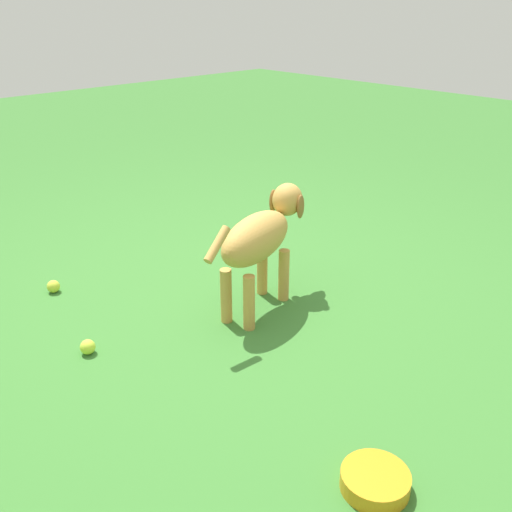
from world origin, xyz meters
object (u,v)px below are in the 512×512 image
tennis_ball_1 (88,347)px  tennis_ball_0 (53,286)px  water_bowl (375,481)px  dog (261,236)px

tennis_ball_1 → tennis_ball_0: bearing=77.1°
tennis_ball_0 → water_bowl: tennis_ball_0 is taller
dog → tennis_ball_0: bearing=114.1°
tennis_ball_0 → water_bowl: bearing=-85.6°
tennis_ball_0 → water_bowl: (0.15, -1.93, -0.00)m
dog → water_bowl: size_ratio=3.71×
water_bowl → tennis_ball_1: bearing=102.7°
tennis_ball_0 → water_bowl: 1.93m
dog → tennis_ball_1: 0.93m
water_bowl → dog: bearing=63.3°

